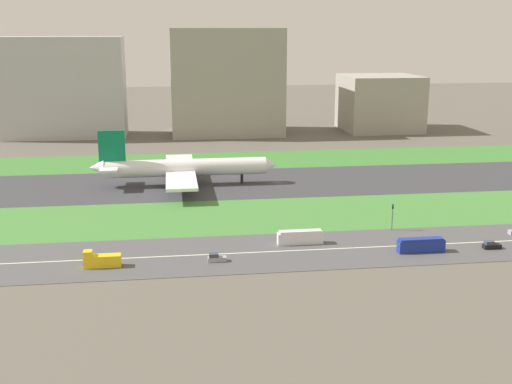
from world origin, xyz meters
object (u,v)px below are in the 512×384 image
car_5 (491,245)px  fuel_tank_west (218,107)px  truck_1 (101,260)px  bus_1 (300,237)px  bus_0 (421,245)px  traffic_light (392,215)px  car_4 (216,258)px  office_tower (380,103)px  terminal_building (64,87)px  hangar_building (226,82)px  airliner (181,168)px

car_5 → fuel_tank_west: bearing=-78.1°
truck_1 → bus_1: bearing=-168.4°
bus_1 → car_5: bearing=-12.1°
bus_0 → fuel_tank_west: (-31.51, 237.00, 6.67)m
car_5 → traffic_light: (-19.43, 17.99, 3.37)m
truck_1 → traffic_light: 77.81m
truck_1 → bus_0: 76.77m
car_4 → office_tower: 218.00m
terminal_building → hangar_building: hangar_building is taller
bus_0 → terminal_building: (-112.10, 192.00, 22.95)m
car_5 → fuel_tank_west: (-49.83, 237.00, 7.57)m
terminal_building → office_tower: 164.44m
hangar_building → office_tower: size_ratio=1.44×
office_tower → car_4: bearing=-118.1°
truck_1 → office_tower: 231.55m
car_4 → bus_1: bearing=-155.7°
car_4 → terminal_building: size_ratio=0.07×
bus_0 → traffic_light: 18.20m
car_5 → bus_0: bus_0 is taller
bus_1 → terminal_building: terminal_building is taller
car_4 → car_5: bearing=-180.0°
fuel_tank_west → hangar_building: bearing=-89.0°
truck_1 → fuel_tank_west: 241.38m
hangar_building → car_4: bearing=-95.8°
car_5 → hangar_building: hangar_building is taller
car_5 → bus_1: (-46.50, 10.00, 0.90)m
airliner → car_5: size_ratio=14.77×
truck_1 → traffic_light: traffic_light is taller
bus_0 → bus_1: (-28.18, 10.00, 0.00)m
truck_1 → bus_1: truck_1 is taller
office_tower → fuel_tank_west: 95.07m
car_4 → bus_1: size_ratio=0.38×
airliner → fuel_tank_west: airliner is taller
traffic_light → office_tower: 182.23m
traffic_light → hangar_building: hangar_building is taller
car_4 → traffic_light: size_ratio=0.61×
terminal_building → bus_0: bearing=-59.7°
car_4 → fuel_tank_west: (18.81, 237.00, 7.57)m
terminal_building → fuel_tank_west: (80.59, 45.00, -16.28)m
car_5 → terminal_building: (-130.42, 192.00, 23.85)m
car_5 → truck_1: size_ratio=0.52×
bus_0 → fuel_tank_west: fuel_tank_west is taller
airliner → car_4: airliner is taller
hangar_building → office_tower: hangar_building is taller
airliner → hangar_building: (26.00, 114.00, 20.56)m
car_5 → office_tower: (33.70, 192.00, 13.64)m
airliner → bus_0: bearing=-54.0°
terminal_building → traffic_light: bearing=-57.5°
traffic_light → terminal_building: terminal_building is taller
hangar_building → airliner: bearing=-102.8°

